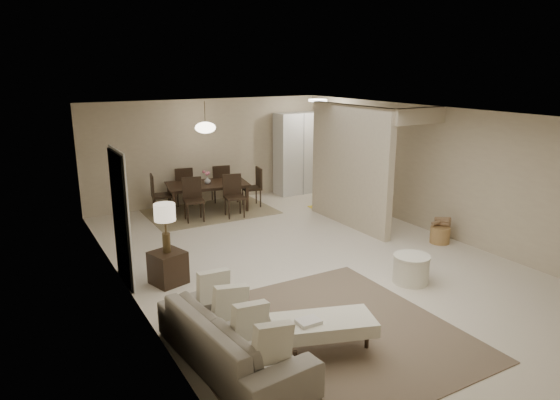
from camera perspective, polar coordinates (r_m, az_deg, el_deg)
floor at (r=8.71m, az=3.23°, el=-6.77°), size 9.00×9.00×0.00m
ceiling at (r=8.13m, az=3.49°, el=9.83°), size 9.00×9.00×0.00m
back_wall at (r=12.27m, az=-8.22°, el=5.55°), size 6.00×0.00×6.00m
left_wall at (r=7.20m, az=-17.10°, el=-1.62°), size 0.00×9.00×9.00m
right_wall at (r=10.25m, az=17.59°, el=3.16°), size 0.00×9.00×9.00m
partition at (r=10.35m, az=7.96°, el=3.83°), size 0.15×2.50×2.50m
doorway at (r=7.83m, az=-17.76°, el=-2.11°), size 0.04×0.90×2.04m
pantry_cabinet at (r=13.04m, az=2.06°, el=5.35°), size 1.20×0.55×2.10m
flush_light at (r=12.06m, az=4.34°, el=11.29°), size 0.44×0.44×0.05m
living_rug at (r=6.42m, az=4.81°, el=-15.16°), size 3.20×3.20×0.01m
sofa at (r=5.75m, az=-5.52°, el=-15.47°), size 2.25×1.07×0.64m
ottoman_bench at (r=5.94m, az=4.93°, el=-14.10°), size 1.30×0.89×0.43m
side_table at (r=7.88m, az=-12.67°, el=-7.55°), size 0.57×0.57×0.51m
table_lamp at (r=7.61m, az=-13.02°, el=-1.86°), size 0.32×0.32×0.76m
round_pouf at (r=7.99m, az=14.75°, el=-7.64°), size 0.56×0.56×0.44m
wicker_basket at (r=9.90m, az=17.81°, el=-3.82°), size 0.37×0.37×0.31m
dining_rug at (r=11.69m, az=-8.17°, el=-1.17°), size 2.80×2.10×0.01m
dining_table at (r=11.61m, az=-8.23°, el=0.32°), size 1.98×1.32×0.64m
dining_chairs at (r=11.57m, az=-8.25°, el=1.02°), size 2.54×2.01×0.94m
vase at (r=11.51m, az=-8.30°, el=2.25°), size 0.19×0.19×0.16m
yellow_mat at (r=11.91m, az=5.53°, el=-0.78°), size 0.89×0.59×0.01m
pendant_light at (r=11.31m, az=-8.53°, el=8.19°), size 0.46×0.46×0.71m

